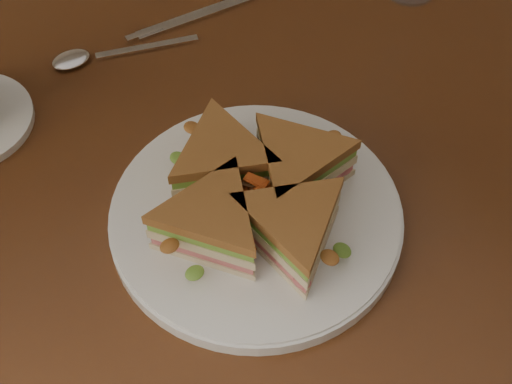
{
  "coord_description": "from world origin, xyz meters",
  "views": [
    {
      "loc": [
        -0.21,
        -0.48,
        1.36
      ],
      "look_at": [
        0.0,
        -0.12,
        0.8
      ],
      "focal_mm": 50.0,
      "sensor_mm": 36.0,
      "label": 1
    }
  ],
  "objects_px": {
    "table": "(204,200)",
    "plate": "(256,217)",
    "sandwich_wedges": "(256,195)",
    "knife": "(197,16)",
    "spoon": "(90,57)"
  },
  "relations": [
    {
      "from": "table",
      "to": "spoon",
      "type": "distance_m",
      "value": 0.23
    },
    {
      "from": "sandwich_wedges",
      "to": "knife",
      "type": "xyz_separation_m",
      "value": [
        0.1,
        0.32,
        -0.04
      ]
    },
    {
      "from": "table",
      "to": "sandwich_wedges",
      "type": "relative_size",
      "value": 4.74
    },
    {
      "from": "table",
      "to": "sandwich_wedges",
      "type": "height_order",
      "value": "sandwich_wedges"
    },
    {
      "from": "table",
      "to": "plate",
      "type": "xyz_separation_m",
      "value": [
        0.0,
        -0.12,
        0.11
      ]
    },
    {
      "from": "plate",
      "to": "knife",
      "type": "height_order",
      "value": "plate"
    },
    {
      "from": "table",
      "to": "spoon",
      "type": "xyz_separation_m",
      "value": [
        -0.05,
        0.2,
        0.1
      ]
    },
    {
      "from": "table",
      "to": "spoon",
      "type": "height_order",
      "value": "spoon"
    },
    {
      "from": "spoon",
      "to": "sandwich_wedges",
      "type": "bearing_deg",
      "value": -65.54
    },
    {
      "from": "spoon",
      "to": "knife",
      "type": "bearing_deg",
      "value": 16.51
    },
    {
      "from": "plate",
      "to": "sandwich_wedges",
      "type": "xyz_separation_m",
      "value": [
        0.0,
        0.0,
        0.04
      ]
    },
    {
      "from": "table",
      "to": "plate",
      "type": "relative_size",
      "value": 4.0
    },
    {
      "from": "spoon",
      "to": "knife",
      "type": "relative_size",
      "value": 0.84
    },
    {
      "from": "table",
      "to": "plate",
      "type": "height_order",
      "value": "plate"
    },
    {
      "from": "plate",
      "to": "spoon",
      "type": "relative_size",
      "value": 1.67
    }
  ]
}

